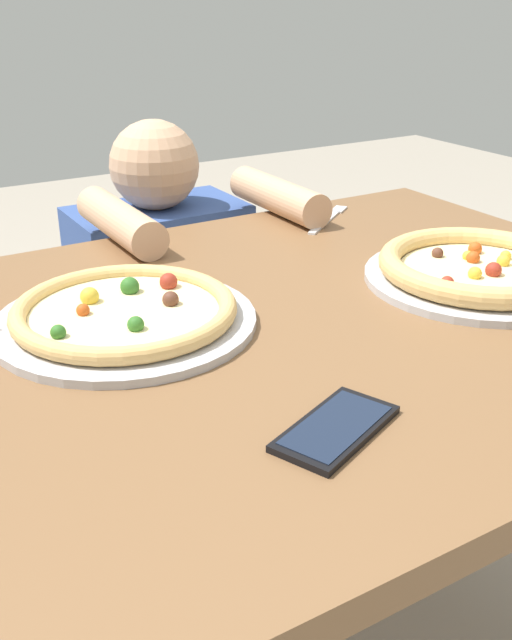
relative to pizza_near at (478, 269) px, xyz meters
The scene contains 6 objects.
dining_table 0.40m from the pizza_near, behind, with size 1.36×0.94×0.75m.
pizza_near is the anchor object (origin of this frame).
pizza_far 0.56m from the pizza_near, 166.03° to the left, with size 0.36×0.36×0.04m.
fork 0.40m from the pizza_near, 89.54° to the left, with size 0.17×0.14×0.00m.
cell_phone 0.51m from the pizza_near, 152.71° to the right, with size 0.17×0.13×0.01m.
diner_seated 0.83m from the pizza_near, 108.04° to the left, with size 0.41×0.52×0.92m.
Camera 1 is at (-0.48, -0.80, 1.18)m, focal length 41.41 mm.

